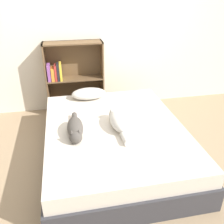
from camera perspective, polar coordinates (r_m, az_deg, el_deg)
The scene contains 7 objects.
ground_plane at distance 2.97m, azimuth 0.56°, elevation -10.07°, with size 8.00×8.00×0.00m, color #997F60.
wall_back at distance 3.81m, azimuth -4.08°, elevation 19.04°, with size 8.00×0.06×2.50m.
bed at distance 2.85m, azimuth 0.58°, elevation -6.84°, with size 1.53×1.92×0.41m.
pillow at distance 3.38m, azimuth -5.34°, elevation 4.22°, with size 0.46×0.28×0.13m.
cat_light at distance 2.70m, azimuth 1.38°, elevation -2.01°, with size 0.19×0.61×0.16m.
cat_dark at distance 2.59m, azimuth -8.41°, elevation -3.79°, with size 0.18×0.61×0.15m.
bookshelf at distance 3.82m, azimuth -9.05°, elevation 7.98°, with size 0.84×0.26×1.07m.
Camera 1 is at (-0.49, -2.30, 1.82)m, focal length 40.00 mm.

